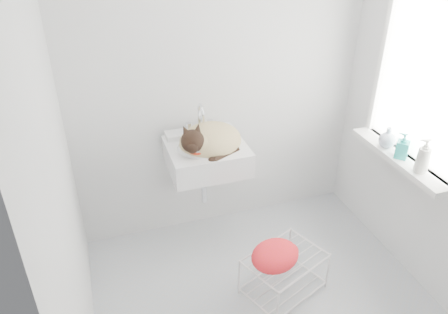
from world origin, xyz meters
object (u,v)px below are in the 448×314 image
object	(u,v)px
bottle_a	(420,172)
bottle_c	(386,146)
sink	(207,145)
wire_rack	(284,274)
cat	(209,141)
bottle_b	(400,157)

from	to	relation	value
bottle_a	bottle_c	xyz separation A→B (m)	(0.00, 0.35, 0.00)
sink	bottle_a	size ratio (longest dim) A/B	2.82
bottle_a	wire_rack	bearing A→B (deg)	174.17
cat	wire_rack	size ratio (longest dim) A/B	1.00
sink	bottle_c	xyz separation A→B (m)	(1.18, -0.40, 0.00)
bottle_b	bottle_c	size ratio (longest dim) A/B	1.18
sink	wire_rack	xyz separation A→B (m)	(0.34, -0.66, -0.70)
bottle_b	bottle_c	distance (m)	0.16
bottle_a	bottle_b	xyz separation A→B (m)	(0.00, 0.19, 0.00)
sink	bottle_b	xyz separation A→B (m)	(1.18, -0.56, 0.00)
sink	bottle_a	xyz separation A→B (m)	(1.18, -0.75, 0.00)
bottle_c	sink	bearing A→B (deg)	161.09
wire_rack	bottle_c	distance (m)	1.13
sink	cat	bearing A→B (deg)	-56.18
cat	wire_rack	distance (m)	1.04
sink	wire_rack	world-z (taller)	sink
sink	bottle_b	distance (m)	1.31
sink	bottle_c	size ratio (longest dim) A/B	3.67
cat	bottle_a	world-z (taller)	cat
sink	wire_rack	distance (m)	1.02
cat	bottle_c	xyz separation A→B (m)	(1.17, -0.39, -0.04)
bottle_c	bottle_a	bearing A→B (deg)	-90.00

